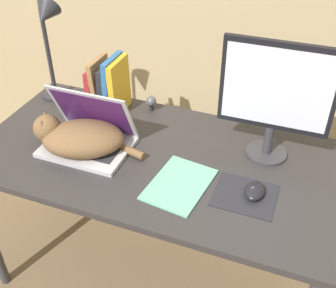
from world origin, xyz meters
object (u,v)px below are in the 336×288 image
webcam (151,102)px  laptop (89,136)px  computer_mouse (254,191)px  desk_lamp (47,33)px  cat (79,137)px  external_monitor (276,95)px  notepad (179,184)px  book_row (108,86)px

webcam → laptop: bearing=-110.6°
computer_mouse → desk_lamp: size_ratio=0.20×
cat → computer_mouse: size_ratio=4.51×
external_monitor → notepad: external_monitor is taller
notepad → webcam: 0.53m
external_monitor → notepad: size_ratio=1.61×
cat → computer_mouse: 0.71m
book_row → desk_lamp: desk_lamp is taller
cat → external_monitor: 0.78m
laptop → book_row: bearing=101.4°
notepad → book_row: bearing=141.2°
book_row → webcam: bearing=14.7°
external_monitor → book_row: external_monitor is taller
computer_mouse → notepad: size_ratio=0.34×
cat → desk_lamp: bearing=134.0°
laptop → cat: 0.05m
computer_mouse → book_row: book_row is taller
laptop → book_row: book_row is taller
cat → book_row: (-0.04, 0.34, 0.05)m
laptop → external_monitor: external_monitor is taller
desk_lamp → notepad: (0.75, -0.37, -0.33)m
external_monitor → desk_lamp: size_ratio=0.96×
book_row → webcam: 0.21m
desk_lamp → computer_mouse: bearing=-17.7°
external_monitor → book_row: 0.77m
cat → notepad: 0.45m
laptop → computer_mouse: (0.69, -0.05, -0.03)m
laptop → computer_mouse: size_ratio=3.46×
external_monitor → desk_lamp: (-1.01, 0.07, 0.07)m
computer_mouse → notepad: bearing=-170.5°
cat → desk_lamp: (-0.31, 0.32, 0.27)m
laptop → webcam: (0.13, 0.34, -0.00)m
computer_mouse → webcam: webcam is taller
cat → external_monitor: external_monitor is taller
computer_mouse → book_row: bearing=155.3°
computer_mouse → desk_lamp: (-1.02, 0.33, 0.32)m
laptop → desk_lamp: desk_lamp is taller
laptop → book_row: 0.31m
computer_mouse → book_row: size_ratio=0.39×
book_row → notepad: bearing=-38.8°
desk_lamp → external_monitor: bearing=-4.0°
book_row → notepad: size_ratio=0.88×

